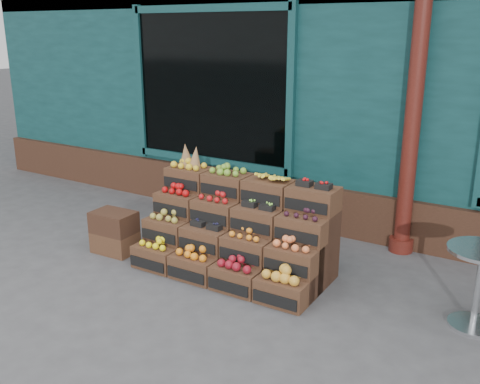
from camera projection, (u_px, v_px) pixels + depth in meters
The scene contains 6 objects.
ground at pixel (220, 295), 5.27m from camera, with size 60.00×60.00×0.00m, color #444446.
shop_facade at pixel (393, 37), 8.72m from camera, with size 12.00×6.24×4.80m.
crate_display at pixel (237, 235), 5.75m from camera, with size 2.05×1.02×1.28m.
spare_crates at pixel (115, 232), 6.23m from camera, with size 0.51×0.36×0.49m.
bistro_table at pixel (479, 279), 4.59m from camera, with size 0.59×0.59×0.74m.
shopkeeper at pixel (234, 134), 7.99m from camera, with size 0.74×0.48×2.02m, color #154B28.
Camera 1 is at (2.68, -3.92, 2.51)m, focal length 40.00 mm.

